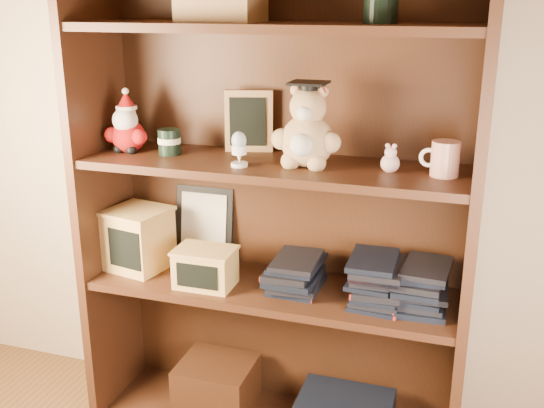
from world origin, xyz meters
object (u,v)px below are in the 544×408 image
at_px(bookcase, 276,212).
at_px(treats_box, 138,238).
at_px(grad_teddy_bear, 307,134).
at_px(teacher_mug, 444,159).

xyz_separation_m(bookcase, treats_box, (-0.46, -0.05, -0.13)).
distance_m(grad_teddy_bear, treats_box, 0.70).
bearing_deg(treats_box, grad_teddy_bear, -0.66).
height_order(grad_teddy_bear, teacher_mug, grad_teddy_bear).
distance_m(teacher_mug, treats_box, 1.02).
xyz_separation_m(bookcase, teacher_mug, (0.50, -0.05, 0.22)).
xyz_separation_m(grad_teddy_bear, treats_box, (-0.58, 0.01, -0.39)).
bearing_deg(grad_teddy_bear, treats_box, 179.34).
relative_size(bookcase, teacher_mug, 14.63).
distance_m(bookcase, teacher_mug, 0.54).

